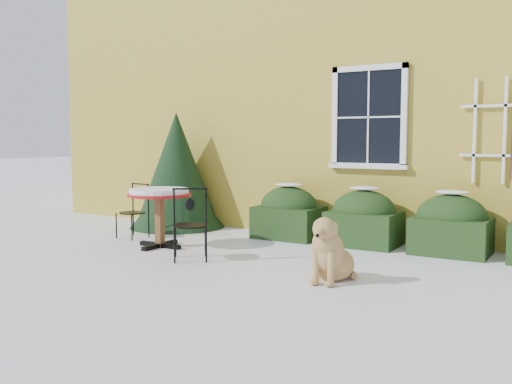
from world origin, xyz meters
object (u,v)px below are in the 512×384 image
Objects in this scene: dog at (329,255)px; bistro_table at (159,198)px; patio_chair_near at (190,224)px; patio_chair_far at (134,211)px; evergreen_shrub at (177,181)px.

bistro_table is at bearing 165.11° from dog.
dog is at bearing -11.46° from bistro_table.
patio_chair_near reaches higher than patio_chair_far.
dog is at bearing 139.58° from patio_chair_near.
patio_chair_near is 1.11× the size of patio_chair_far.
bistro_table is 1.13m from patio_chair_near.
patio_chair_near is (2.02, -2.23, -0.36)m from evergreen_shrub.
patio_chair_far is 1.02× the size of dog.
patio_chair_far is at bearing 161.59° from dog.
patio_chair_far is (-1.91, 0.96, -0.05)m from patio_chair_near.
patio_chair_far is at bearing -85.13° from evergreen_shrub.
evergreen_shrub reaches higher than dog.
evergreen_shrub is 4.74m from dog.
patio_chair_near is (0.98, -0.51, -0.24)m from bistro_table.
patio_chair_near is 1.13× the size of dog.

